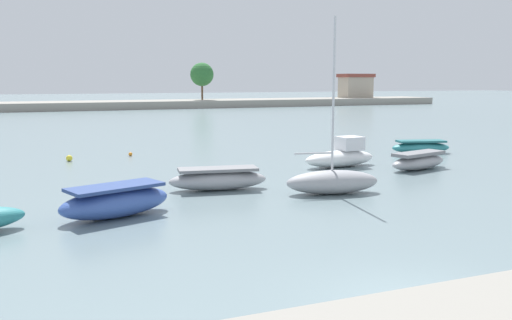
% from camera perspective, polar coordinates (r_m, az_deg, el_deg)
% --- Properties ---
extents(ground_plane, '(400.00, 400.00, 0.00)m').
position_cam_1_polar(ground_plane, '(12.75, 16.94, -14.56)').
color(ground_plane, slate).
extents(moored_boat_1, '(4.49, 2.94, 1.16)m').
position_cam_1_polar(moored_boat_1, '(20.30, -14.43, -4.23)').
color(moored_boat_1, '#3856A8').
rests_on(moored_boat_1, ground).
extents(moored_boat_2, '(4.57, 2.08, 1.01)m').
position_cam_1_polar(moored_boat_2, '(24.54, -3.98, -2.02)').
color(moored_boat_2, '#9E9EA3').
rests_on(moored_boat_2, ground).
extents(moored_boat_3, '(4.29, 2.20, 7.52)m').
position_cam_1_polar(moored_boat_3, '(23.88, 7.97, -2.19)').
color(moored_boat_3, '#9E9EA3').
rests_on(moored_boat_3, ground).
extents(moored_boat_4, '(4.64, 1.90, 1.69)m').
position_cam_1_polar(moored_boat_4, '(31.44, 8.90, 0.41)').
color(moored_boat_4, white).
rests_on(moored_boat_4, ground).
extents(moored_boat_5, '(4.40, 2.39, 0.97)m').
position_cam_1_polar(moored_boat_5, '(31.40, 16.58, -0.12)').
color(moored_boat_5, '#9E9EA3').
rests_on(moored_boat_5, ground).
extents(moored_boat_6, '(4.19, 2.33, 0.88)m').
position_cam_1_polar(moored_boat_6, '(38.44, 16.81, 1.30)').
color(moored_boat_6, teal).
rests_on(moored_boat_6, ground).
extents(mooring_buoy_0, '(0.38, 0.38, 0.38)m').
position_cam_1_polar(mooring_buoy_0, '(35.00, -18.90, 0.18)').
color(mooring_buoy_0, yellow).
rests_on(mooring_buoy_0, ground).
extents(mooring_buoy_1, '(0.25, 0.25, 0.25)m').
position_cam_1_polar(mooring_buoy_1, '(36.40, -12.97, 0.60)').
color(mooring_buoy_1, orange).
rests_on(mooring_buoy_1, ground).
extents(distant_shoreline, '(138.26, 9.91, 8.06)m').
position_cam_1_polar(distant_shoreline, '(96.72, -19.55, 5.86)').
color(distant_shoreline, gray).
rests_on(distant_shoreline, ground).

